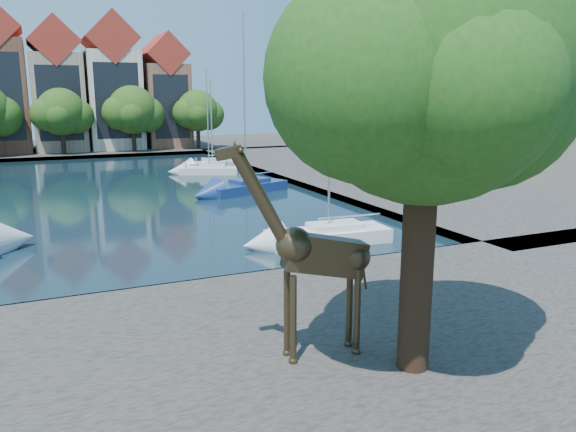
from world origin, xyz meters
name	(u,v)px	position (x,y,z in m)	size (l,w,h in m)	color
ground	(76,309)	(0.00, 0.00, 0.00)	(160.00, 160.00, 0.00)	#38332B
water_basin	(54,196)	(0.00, 24.00, 0.04)	(38.00, 50.00, 0.08)	black
near_quay	(95,401)	(0.00, -7.00, 0.25)	(50.00, 14.00, 0.50)	#49453F
far_quay	(45,152)	(0.00, 56.00, 0.25)	(60.00, 16.00, 0.50)	#49453F
right_quay	(351,174)	(25.00, 24.00, 0.25)	(14.00, 52.00, 0.50)	#49453F
plane_tree	(431,76)	(7.62, -9.01, 7.67)	(8.32, 6.40, 10.62)	#332114
townhouse_center	(2,85)	(-4.00, 55.99, 8.36)	(5.44, 9.18, 16.93)	brown
townhouse_east_inner	(57,91)	(2.00, 55.99, 7.73)	(5.94, 9.18, 15.79)	tan
townhouse_east_mid	(112,88)	(8.50, 55.99, 8.10)	(6.43, 9.18, 16.65)	beige
townhouse_east_end	(164,96)	(15.00, 55.99, 7.11)	(5.44, 9.18, 14.43)	brown
far_tree_mid_east	(62,113)	(2.10, 50.49, 5.13)	(7.02, 5.40, 7.52)	#332114
far_tree_east	(133,112)	(10.11, 50.49, 5.24)	(7.54, 5.80, 7.84)	#332114
far_tree_far_east	(198,112)	(18.09, 50.49, 5.08)	(6.76, 5.20, 7.36)	#332114
giraffe_statue	(314,255)	(5.48, -7.40, 3.26)	(3.94, 0.84, 5.62)	#382D1C
sailboat_right_a	(328,233)	(12.00, 4.00, 0.60)	(6.20, 2.52, 8.89)	silver
sailboat_right_b	(246,185)	(13.21, 19.42, 0.65)	(6.89, 4.38, 12.87)	navy
sailboat_right_c	(209,169)	(13.49, 30.14, 0.58)	(5.56, 3.72, 9.31)	silver
sailboat_right_d	(213,163)	(14.86, 33.67, 0.63)	(5.71, 2.70, 8.66)	silver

